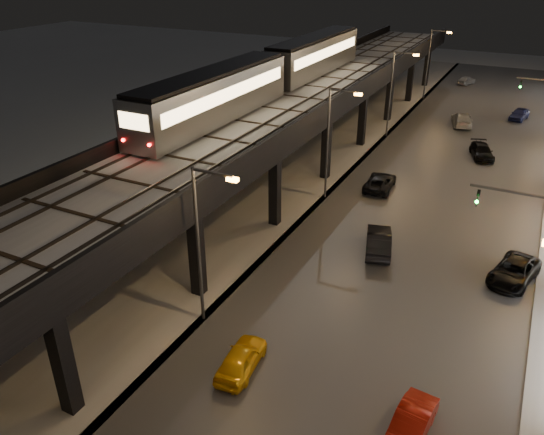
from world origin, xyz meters
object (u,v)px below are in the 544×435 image
at_px(car_taxi, 241,360).
at_px(car_onc_dark, 514,272).
at_px(car_onc_red, 519,114).
at_px(car_near_white, 379,242).
at_px(car_far_white, 466,81).
at_px(car_mid_dark, 462,120).
at_px(car_onc_silver, 410,427).
at_px(car_mid_silver, 380,183).
at_px(subway_train, 272,72).
at_px(car_onc_white, 482,152).

bearing_deg(car_taxi, car_onc_dark, -133.88).
xyz_separation_m(car_taxi, car_onc_red, (8.55, 51.60, 0.03)).
distance_m(car_near_white, car_far_white, 54.07).
xyz_separation_m(car_taxi, car_near_white, (2.59, 13.98, 0.12)).
xyz_separation_m(car_mid_dark, car_onc_dark, (8.21, -31.86, -0.08)).
bearing_deg(car_onc_silver, car_mid_silver, 114.58).
bearing_deg(subway_train, car_mid_silver, -10.99).
relative_size(subway_train, car_taxi, 10.05).
bearing_deg(car_mid_silver, car_onc_red, -111.87).
relative_size(subway_train, car_mid_silver, 8.19).
relative_size(car_onc_dark, car_onc_red, 1.18).
bearing_deg(car_onc_silver, car_onc_dark, 84.45).
xyz_separation_m(car_taxi, car_mid_dark, (2.81, 46.07, 0.08)).
distance_m(car_taxi, car_onc_red, 52.31).
bearing_deg(car_mid_silver, car_near_white, 102.00).
bearing_deg(car_onc_silver, car_far_white, 102.19).
bearing_deg(subway_train, car_taxi, -66.13).
height_order(car_taxi, car_mid_dark, car_mid_dark).
bearing_deg(subway_train, car_near_white, -40.88).
relative_size(car_mid_silver, car_onc_silver, 1.21).
height_order(car_mid_dark, car_onc_white, car_mid_dark).
relative_size(car_near_white, car_far_white, 1.26).
bearing_deg(car_taxi, car_onc_red, -105.50).
relative_size(car_taxi, car_onc_dark, 0.81).
distance_m(car_taxi, car_onc_white, 36.50).
distance_m(subway_train, car_onc_dark, 26.85).
distance_m(car_taxi, car_onc_dark, 17.98).
xyz_separation_m(subway_train, car_far_white, (11.64, 41.69, -7.82)).
relative_size(car_taxi, car_onc_red, 0.95).
relative_size(car_taxi, car_mid_silver, 0.81).
xyz_separation_m(car_onc_dark, car_onc_white, (-4.68, 21.74, -0.01)).
height_order(car_mid_dark, car_onc_dark, car_mid_dark).
bearing_deg(car_onc_red, car_taxi, -87.69).
distance_m(subway_train, car_taxi, 29.81).
xyz_separation_m(car_mid_dark, car_onc_red, (5.74, 5.54, -0.05)).
distance_m(car_near_white, car_onc_white, 22.28).
xyz_separation_m(car_far_white, car_onc_white, (6.34, -32.05, 0.02)).
bearing_deg(car_onc_dark, car_mid_silver, 152.56).
bearing_deg(car_onc_red, car_near_white, -87.28).
height_order(car_near_white, car_onc_dark, car_near_white).
relative_size(car_onc_dark, car_onc_white, 1.06).
xyz_separation_m(subway_train, car_mid_dark, (14.45, 19.76, -7.72)).
distance_m(car_near_white, car_onc_silver, 15.37).
xyz_separation_m(car_mid_dark, car_far_white, (-2.82, 21.93, -0.10)).
bearing_deg(car_near_white, car_taxi, 63.43).
distance_m(car_mid_silver, car_onc_red, 28.89).
height_order(car_taxi, car_far_white, car_taxi).
height_order(car_onc_silver, car_onc_white, car_onc_white).
xyz_separation_m(car_near_white, car_onc_silver, (5.64, -14.30, -0.13)).
bearing_deg(car_onc_white, car_near_white, -118.07).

